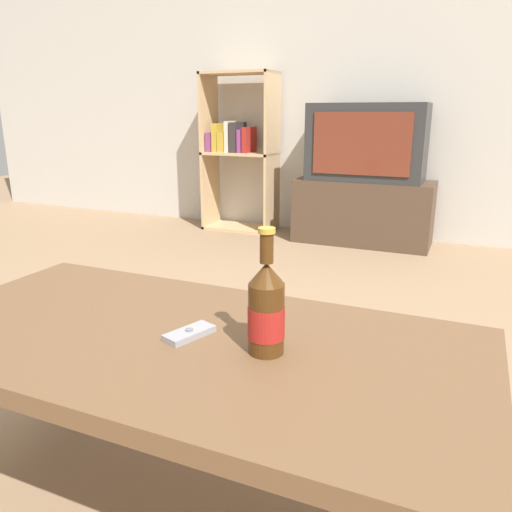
{
  "coord_description": "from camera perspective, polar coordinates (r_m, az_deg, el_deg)",
  "views": [
    {
      "loc": [
        0.53,
        -0.83,
        0.93
      ],
      "look_at": [
        0.04,
        0.3,
        0.57
      ],
      "focal_mm": 35.0,
      "sensor_mm": 36.0,
      "label": 1
    }
  ],
  "objects": [
    {
      "name": "cell_phone",
      "position": [
        1.07,
        -7.5,
        -8.68
      ],
      "size": [
        0.08,
        0.12,
        0.02
      ],
      "rotation": [
        0.0,
        0.0,
        -0.34
      ],
      "color": "gray",
      "rests_on": "coffee_table"
    },
    {
      "name": "tv_stand",
      "position": [
        3.72,
        12.11,
        4.96
      ],
      "size": [
        0.97,
        0.39,
        0.46
      ],
      "color": "#4C3828",
      "rests_on": "ground_plane"
    },
    {
      "name": "beer_bottle",
      "position": [
        0.96,
        1.16,
        -6.17
      ],
      "size": [
        0.07,
        0.07,
        0.25
      ],
      "color": "#47280F",
      "rests_on": "coffee_table"
    },
    {
      "name": "coffee_table",
      "position": [
        1.11,
        -8.19,
        -12.27
      ],
      "size": [
        1.25,
        0.61,
        0.47
      ],
      "color": "brown",
      "rests_on": "ground_plane"
    },
    {
      "name": "television",
      "position": [
        3.65,
        12.56,
        12.56
      ],
      "size": [
        0.8,
        0.39,
        0.53
      ],
      "color": "#2D2D2D",
      "rests_on": "tv_stand"
    },
    {
      "name": "bookshelf",
      "position": [
        4.04,
        -2.17,
        12.17
      ],
      "size": [
        0.57,
        0.3,
        1.22
      ],
      "color": "tan",
      "rests_on": "ground_plane"
    },
    {
      "name": "back_wall",
      "position": [
        3.9,
        16.8,
        20.97
      ],
      "size": [
        8.0,
        0.05,
        2.6
      ],
      "color": "beige",
      "rests_on": "ground_plane"
    }
  ]
}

